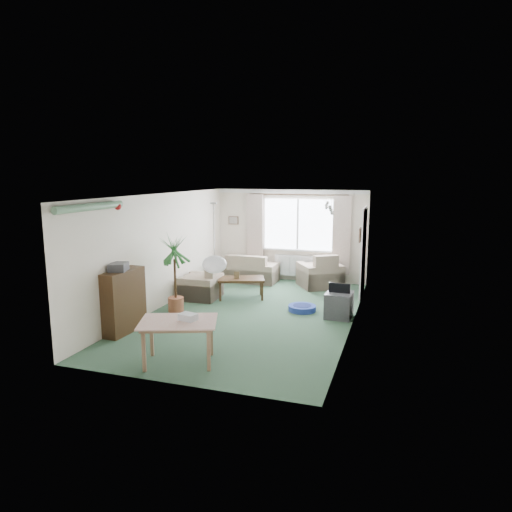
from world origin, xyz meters
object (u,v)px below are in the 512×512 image
(dining_table, at_px, (179,343))
(bookshelf, at_px, (124,301))
(coffee_table, at_px, (241,288))
(sofa, at_px, (250,268))
(houseplant, at_px, (175,273))
(tv_cube, at_px, (339,305))
(armchair_left, at_px, (201,281))
(pet_bed, at_px, (302,308))
(armchair_corner, at_px, (320,270))

(dining_table, bearing_deg, bookshelf, 149.26)
(coffee_table, distance_m, dining_table, 3.73)
(sofa, relative_size, houseplant, 0.91)
(sofa, height_order, coffee_table, sofa)
(bookshelf, relative_size, tv_cube, 2.05)
(sofa, height_order, dining_table, sofa)
(bookshelf, bearing_deg, houseplant, 81.26)
(armchair_left, xyz_separation_m, dining_table, (1.24, -3.43, -0.07))
(coffee_table, relative_size, tv_cube, 1.87)
(houseplant, bearing_deg, armchair_left, 87.42)
(armchair_left, height_order, pet_bed, armchair_left)
(dining_table, distance_m, pet_bed, 3.39)
(armchair_corner, distance_m, coffee_table, 2.22)
(armchair_corner, bearing_deg, coffee_table, 14.30)
(coffee_table, bearing_deg, armchair_corner, 46.72)
(armchair_corner, bearing_deg, tv_cube, 76.40)
(armchair_left, height_order, tv_cube, armchair_left)
(armchair_left, height_order, houseplant, houseplant)
(dining_table, bearing_deg, tv_cube, 56.50)
(bookshelf, bearing_deg, dining_table, -27.67)
(armchair_corner, bearing_deg, pet_bed, 58.18)
(dining_table, bearing_deg, sofa, 97.55)
(armchair_left, relative_size, pet_bed, 1.51)
(tv_cube, xyz_separation_m, pet_bed, (-0.78, 0.20, -0.19))
(bookshelf, xyz_separation_m, dining_table, (1.58, -0.94, -0.25))
(bookshelf, xyz_separation_m, houseplant, (0.29, 1.39, 0.24))
(tv_cube, bearing_deg, bookshelf, -147.91)
(sofa, height_order, houseplant, houseplant)
(bookshelf, bearing_deg, coffee_table, 69.38)
(sofa, xyz_separation_m, houseplant, (-0.58, -3.03, 0.44))
(sofa, height_order, pet_bed, sofa)
(armchair_left, relative_size, tv_cube, 1.56)
(armchair_corner, relative_size, tv_cube, 1.74)
(sofa, bearing_deg, coffee_table, 102.83)
(dining_table, height_order, pet_bed, dining_table)
(armchair_corner, bearing_deg, armchair_left, 5.95)
(bookshelf, bearing_deg, pet_bed, 42.03)
(pet_bed, bearing_deg, tv_cube, -14.41)
(sofa, bearing_deg, armchair_left, 75.41)
(armchair_corner, relative_size, houseplant, 0.60)
(houseplant, distance_m, tv_cube, 3.36)
(pet_bed, bearing_deg, armchair_left, 173.87)
(pet_bed, bearing_deg, armchair_corner, 90.60)
(coffee_table, relative_size, dining_table, 1.01)
(armchair_corner, distance_m, dining_table, 5.45)
(tv_cube, height_order, pet_bed, tv_cube)
(bookshelf, height_order, pet_bed, bookshelf)
(sofa, relative_size, armchair_left, 1.69)
(tv_cube, bearing_deg, armchair_left, 174.07)
(armchair_corner, height_order, houseplant, houseplant)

